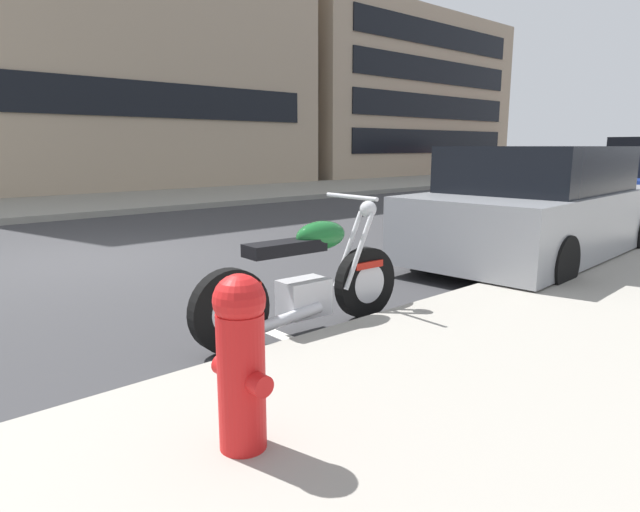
# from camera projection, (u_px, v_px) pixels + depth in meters

# --- Properties ---
(ground_plane) EXTENTS (260.00, 260.00, 0.00)m
(ground_plane) POSITION_uv_depth(u_px,v_px,m) (92.00, 259.00, 7.59)
(ground_plane) COLOR #333335
(sidewalk_far_curb) EXTENTS (120.00, 5.00, 0.14)m
(sidewalk_far_curb) POSITION_uv_depth(u_px,v_px,m) (349.00, 186.00, 20.56)
(sidewalk_far_curb) COLOR gray
(sidewalk_far_curb) RESTS_ON ground
(parking_stall_stripe) EXTENTS (0.12, 2.20, 0.01)m
(parking_stall_stripe) POSITION_uv_depth(u_px,v_px,m) (259.00, 327.00, 4.73)
(parking_stall_stripe) COLOR silver
(parking_stall_stripe) RESTS_ON ground
(parked_motorcycle) EXTENTS (2.03, 0.62, 1.12)m
(parked_motorcycle) POSITION_uv_depth(u_px,v_px,m) (306.00, 282.00, 4.52)
(parked_motorcycle) COLOR black
(parked_motorcycle) RESTS_ON ground
(parked_car_at_intersection) EXTENTS (4.43, 2.13, 1.52)m
(parked_car_at_intersection) POSITION_uv_depth(u_px,v_px,m) (538.00, 208.00, 7.28)
(parked_car_at_intersection) COLOR gray
(parked_car_at_intersection) RESTS_ON ground
(car_opposite_curb) EXTENTS (4.23, 1.97, 1.32)m
(car_opposite_curb) POSITION_uv_depth(u_px,v_px,m) (544.00, 168.00, 23.60)
(car_opposite_curb) COLOR #AD1919
(car_opposite_curb) RESTS_ON ground
(fire_hydrant) EXTENTS (0.24, 0.36, 0.83)m
(fire_hydrant) POSITION_uv_depth(u_px,v_px,m) (241.00, 358.00, 2.50)
(fire_hydrant) COLOR red
(fire_hydrant) RESTS_ON sidewalk_near_curb
(townhouse_behind_pole) EXTENTS (13.77, 11.13, 8.02)m
(townhouse_behind_pole) POSITION_uv_depth(u_px,v_px,m) (355.00, 101.00, 30.87)
(townhouse_behind_pole) COLOR tan
(townhouse_behind_pole) RESTS_ON ground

